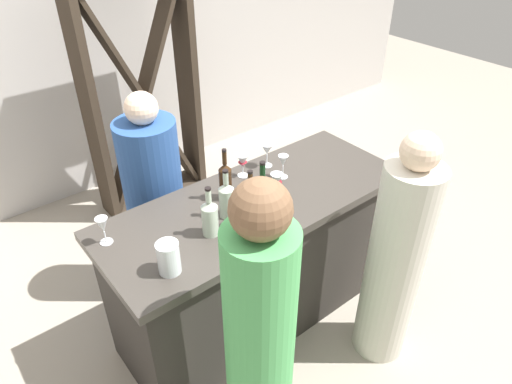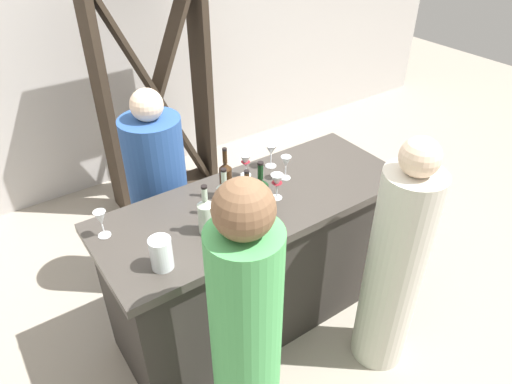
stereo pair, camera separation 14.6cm
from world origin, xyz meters
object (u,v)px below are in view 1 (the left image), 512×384
wine_glass_far_left (267,150)px  wine_glass_far_center (243,162)px  wine_bottle_second_left_clear_pale (227,199)px  wine_bottle_second_right_amber_brown (225,180)px  wine_bottle_center_amber_brown (250,206)px  wine_glass_near_center (283,162)px  wine_rack (142,98)px  person_server_behind (156,209)px  wine_bottle_rightmost_dark_green (262,196)px  wine_bottle_leftmost_clear_pale (210,217)px  wine_glass_near_right (103,226)px  wine_glass_near_left (277,181)px  water_pitcher (169,258)px  person_left_guest (260,346)px  person_center_guest (395,262)px

wine_glass_far_left → wine_glass_far_center: (-0.19, 0.00, -0.02)m
wine_bottle_second_left_clear_pale → wine_bottle_second_right_amber_brown: bearing=56.3°
wine_bottle_center_amber_brown → wine_glass_near_center: wine_bottle_center_amber_brown is taller
wine_rack → person_server_behind: 1.17m
wine_bottle_rightmost_dark_green → wine_bottle_leftmost_clear_pale: bearing=170.7°
wine_bottle_second_left_clear_pale → wine_glass_far_left: size_ratio=1.87×
wine_rack → wine_glass_near_right: (-0.96, -1.47, 0.09)m
wine_bottle_center_amber_brown → wine_glass_near_left: bearing=23.0°
wine_glass_near_center → water_pitcher: (-0.93, -0.27, -0.03)m
wine_glass_near_right → wine_glass_far_left: size_ratio=0.99×
wine_bottle_center_amber_brown → wine_glass_near_right: bearing=151.2°
wine_bottle_leftmost_clear_pale → wine_glass_near_left: size_ratio=1.81×
wine_bottle_leftmost_clear_pale → person_left_guest: size_ratio=0.17×
wine_glass_near_center → person_left_guest: (-0.78, -0.74, -0.28)m
wine_glass_near_center → wine_glass_far_center: size_ratio=1.05×
wine_rack → wine_bottle_leftmost_clear_pale: wine_rack is taller
wine_bottle_second_left_clear_pale → wine_bottle_center_amber_brown: 0.16m
wine_bottle_rightmost_dark_green → wine_glass_far_center: wine_bottle_rightmost_dark_green is taller
wine_bottle_rightmost_dark_green → wine_glass_near_right: 0.80m
wine_glass_near_right → person_server_behind: bearing=42.8°
wine_bottle_leftmost_clear_pale → wine_glass_near_center: size_ratio=1.88×
wine_bottle_leftmost_clear_pale → wine_glass_far_center: 0.56m
wine_bottle_second_left_clear_pale → wine_glass_far_center: size_ratio=2.02×
wine_glass_near_left → wine_glass_far_left: size_ratio=1.02×
wine_glass_near_center → water_pitcher: size_ratio=0.92×
wine_glass_near_left → person_left_guest: size_ratio=0.10×
wine_bottle_rightmost_dark_green → wine_glass_near_center: 0.40m
wine_glass_near_center → wine_bottle_second_right_amber_brown: bearing=174.7°
wine_bottle_leftmost_clear_pale → water_pitcher: (-0.30, -0.11, -0.02)m
wine_rack → wine_glass_near_center: wine_rack is taller
wine_bottle_center_amber_brown → person_left_guest: bearing=-124.6°
wine_glass_near_left → wine_glass_far_left: bearing=59.1°
wine_glass_far_left → person_center_guest: 0.99m
wine_bottle_rightmost_dark_green → wine_glass_near_right: wine_bottle_rightmost_dark_green is taller
wine_glass_far_left → person_left_guest: (-0.79, -0.90, -0.29)m
water_pitcher → wine_bottle_rightmost_dark_green: bearing=5.5°
wine_rack → wine_glass_near_center: 1.58m
wine_bottle_second_right_amber_brown → water_pitcher: bearing=-150.0°
wine_bottle_center_amber_brown → wine_bottle_rightmost_dark_green: size_ratio=1.02×
wine_glass_near_right → wine_bottle_second_left_clear_pale: bearing=-18.2°
wine_bottle_center_amber_brown → wine_bottle_rightmost_dark_green: (0.10, 0.03, -0.00)m
wine_bottle_second_right_amber_brown → wine_glass_far_left: wine_bottle_second_right_amber_brown is taller
wine_bottle_rightmost_dark_green → wine_glass_near_left: bearing=26.0°
wine_glass_near_center → person_left_guest: person_left_guest is taller
wine_rack → wine_glass_far_center: 1.41m
wine_bottle_second_right_amber_brown → person_left_guest: size_ratio=0.19×
person_server_behind → wine_glass_far_center: bearing=38.9°
wine_bottle_center_amber_brown → person_center_guest: person_center_guest is taller
wine_bottle_rightmost_dark_green → person_left_guest: size_ratio=0.21×
wine_bottle_center_amber_brown → person_server_behind: 0.91m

